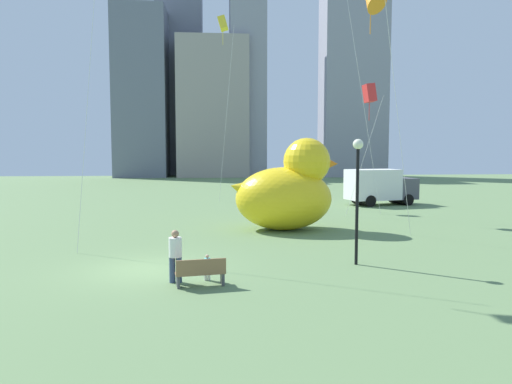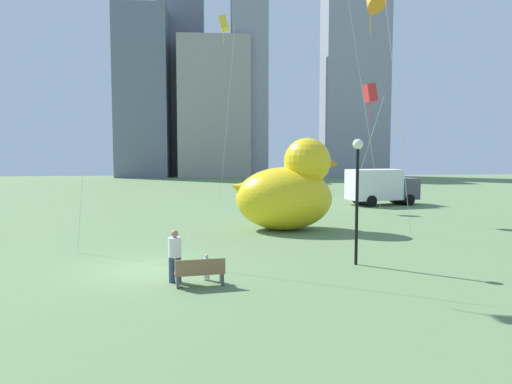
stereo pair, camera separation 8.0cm
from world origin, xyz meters
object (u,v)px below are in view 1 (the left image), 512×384
kite_red (369,94)px  kite_yellow (223,25)px  lamppost (358,177)px  park_bench (201,272)px  person_child (207,266)px  giant_inflatable_duck (288,191)px  person_adult (175,254)px  box_truck (380,187)px

kite_red → kite_yellow: (-8.90, 10.51, 6.67)m
lamppost → park_bench: bearing=-156.1°
person_child → kite_yellow: (0.92, 24.42, 14.03)m
giant_inflatable_duck → kite_red: bearing=33.8°
park_bench → person_adult: bearing=145.9°
lamppost → kite_yellow: bearing=101.6°
person_child → box_truck: bearing=58.6°
person_adult → lamppost: (6.57, 1.98, 2.34)m
park_bench → person_child: park_bench is taller
park_bench → kite_yellow: bearing=87.5°
person_adult → kite_yellow: 28.15m
lamppost → kite_yellow: kite_yellow is taller
person_adult → person_child: (1.02, 0.17, -0.47)m
park_bench → kite_red: (10.02, 14.64, 7.37)m
person_adult → box_truck: 26.26m
park_bench → box_truck: bearing=59.0°
person_child → kite_red: bearing=54.8°
giant_inflatable_duck → kite_yellow: kite_yellow is taller
park_bench → kite_red: kite_red is taller
person_adult → lamppost: 7.25m
giant_inflatable_duck → kite_red: 8.89m
kite_yellow → kite_red: bearing=-49.7°
person_child → giant_inflatable_duck: size_ratio=0.14×
person_child → park_bench: bearing=-104.6°
box_truck → kite_red: bearing=-114.0°
box_truck → kite_red: kite_red is taller
person_adult → box_truck: (14.36, 21.99, 0.49)m
lamppost → kite_yellow: (-4.63, 22.61, 11.22)m
person_adult → lamppost: lamppost is taller
park_bench → person_child: bearing=75.4°
person_adult → kite_yellow: kite_yellow is taller
park_bench → kite_red: bearing=55.6°
kite_yellow → box_truck: bearing=-11.8°
person_adult → kite_red: bearing=52.4°
person_adult → kite_yellow: (1.94, 24.59, 13.56)m
park_bench → kite_yellow: 28.83m
lamppost → kite_yellow: 25.66m
giant_inflatable_duck → kite_yellow: (-3.24, 14.30, 12.39)m
park_bench → lamppost: bearing=23.9°
kite_yellow → giant_inflatable_duck: bearing=-77.2°
person_child → lamppost: 6.48m
lamppost → box_truck: (7.79, 20.01, -1.86)m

